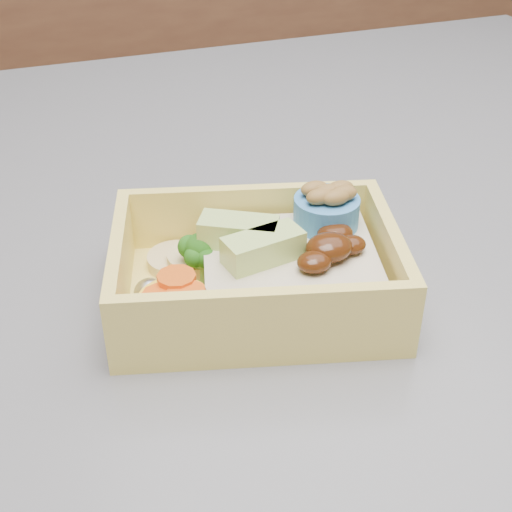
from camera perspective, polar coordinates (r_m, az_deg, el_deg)
name	(u,v)px	position (r m, az deg, el deg)	size (l,w,h in m)	color
bento_box	(265,269)	(0.42, 0.69, -1.06)	(0.19, 0.16, 0.06)	#EED562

